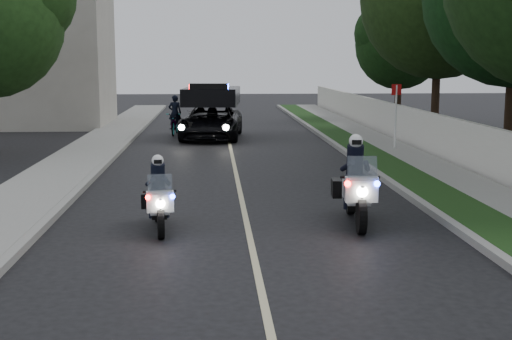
{
  "coord_description": "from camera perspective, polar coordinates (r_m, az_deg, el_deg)",
  "views": [
    {
      "loc": [
        -0.69,
        -10.08,
        3.34
      ],
      "look_at": [
        0.24,
        4.62,
        1.0
      ],
      "focal_mm": 48.5,
      "sensor_mm": 36.0,
      "label": 1
    }
  ],
  "objects": [
    {
      "name": "ground",
      "position": [
        10.64,
        0.29,
        -9.27
      ],
      "size": [
        120.0,
        120.0,
        0.0
      ],
      "primitive_type": "plane",
      "color": "black",
      "rests_on": "ground"
    },
    {
      "name": "curb_right",
      "position": [
        20.9,
        9.67,
        -0.09
      ],
      "size": [
        0.2,
        60.0,
        0.15
      ],
      "primitive_type": "cube",
      "color": "gray",
      "rests_on": "ground"
    },
    {
      "name": "grass_verge",
      "position": [
        21.07,
        11.52,
        -0.06
      ],
      "size": [
        1.2,
        60.0,
        0.16
      ],
      "primitive_type": "cube",
      "color": "#193814",
      "rests_on": "ground"
    },
    {
      "name": "sidewalk_right",
      "position": [
        21.45,
        14.88,
        -0.03
      ],
      "size": [
        1.4,
        60.0,
        0.16
      ],
      "primitive_type": "cube",
      "color": "gray",
      "rests_on": "ground"
    },
    {
      "name": "property_wall",
      "position": [
        21.69,
        17.46,
        1.75
      ],
      "size": [
        0.22,
        60.0,
        1.5
      ],
      "primitive_type": "cube",
      "color": "beige",
      "rests_on": "ground"
    },
    {
      "name": "curb_left",
      "position": [
        20.63,
        -13.09,
        -0.32
      ],
      "size": [
        0.2,
        60.0,
        0.15
      ],
      "primitive_type": "cube",
      "color": "gray",
      "rests_on": "ground"
    },
    {
      "name": "sidewalk_left",
      "position": [
        20.84,
        -16.08,
        -0.34
      ],
      "size": [
        2.0,
        60.0,
        0.16
      ],
      "primitive_type": "cube",
      "color": "gray",
      "rests_on": "ground"
    },
    {
      "name": "building_far",
      "position": [
        37.26,
        -18.32,
        8.83
      ],
      "size": [
        8.0,
        6.0,
        7.0
      ],
      "primitive_type": "cube",
      "color": "#A8A396",
      "rests_on": "ground"
    },
    {
      "name": "lane_marking",
      "position": [
        20.37,
        -1.63,
        -0.4
      ],
      "size": [
        0.12,
        50.0,
        0.01
      ],
      "primitive_type": "cube",
      "color": "#BFB78C",
      "rests_on": "ground"
    },
    {
      "name": "police_moto_left",
      "position": [
        14.0,
        -7.97,
        -4.86
      ],
      "size": [
        0.82,
        1.82,
        1.5
      ],
      "primitive_type": null,
      "rotation": [
        0.0,
        0.0,
        0.12
      ],
      "color": "silver",
      "rests_on": "ground"
    },
    {
      "name": "police_moto_right",
      "position": [
        14.55,
        8.17,
        -4.34
      ],
      "size": [
        0.94,
        2.23,
        1.85
      ],
      "primitive_type": null,
      "rotation": [
        0.0,
        0.0,
        -0.08
      ],
      "color": "silver",
      "rests_on": "ground"
    },
    {
      "name": "police_suv",
      "position": [
        29.97,
        -3.68,
        2.61
      ],
      "size": [
        2.91,
        5.48,
        2.57
      ],
      "primitive_type": "imported",
      "rotation": [
        0.0,
        0.0,
        -0.09
      ],
      "color": "black",
      "rests_on": "ground"
    },
    {
      "name": "bicycle",
      "position": [
        31.66,
        -6.67,
        2.91
      ],
      "size": [
        0.81,
        1.95,
        1.0
      ],
      "primitive_type": "imported",
      "rotation": [
        0.0,
        0.0,
        -0.08
      ],
      "color": "black",
      "rests_on": "ground"
    },
    {
      "name": "cyclist",
      "position": [
        31.66,
        -6.67,
        2.91
      ],
      "size": [
        0.59,
        0.41,
        1.6
      ],
      "primitive_type": "imported",
      "rotation": [
        0.0,
        0.0,
        3.18
      ],
      "color": "black",
      "rests_on": "ground"
    },
    {
      "name": "sign_post",
      "position": [
        25.94,
        11.35,
        1.45
      ],
      "size": [
        0.49,
        0.49,
        2.57
      ],
      "primitive_type": null,
      "rotation": [
        0.0,
        0.0,
        0.26
      ],
      "color": "red",
      "rests_on": "ground"
    },
    {
      "name": "tree_right_c",
      "position": [
        26.95,
        20.01,
        1.36
      ],
      "size": [
        8.28,
        8.28,
        10.93
      ],
      "primitive_type": null,
      "rotation": [
        0.0,
        0.0,
        0.32
      ],
      "color": "#103411",
      "rests_on": "ground"
    },
    {
      "name": "tree_right_d",
      "position": [
        32.34,
        14.46,
        2.82
      ],
      "size": [
        8.13,
        8.13,
        11.61
      ],
      "primitive_type": null,
      "rotation": [
        0.0,
        0.0,
        -0.19
      ],
      "color": "#1F3A13",
      "rests_on": "ground"
    },
    {
      "name": "tree_right_e",
      "position": [
        39.36,
        11.57,
        3.98
      ],
      "size": [
        5.55,
        5.55,
        8.13
      ],
      "primitive_type": null,
      "rotation": [
        0.0,
        0.0,
        0.15
      ],
      "color": "#143310",
      "rests_on": "ground"
    },
    {
      "name": "tree_left_far",
      "position": [
        38.15,
        -17.42,
        3.6
      ],
      "size": [
        8.5,
        8.5,
        10.7
      ],
      "primitive_type": null,
      "rotation": [
        0.0,
        0.0,
        -0.43
      ],
      "color": "black",
      "rests_on": "ground"
    }
  ]
}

